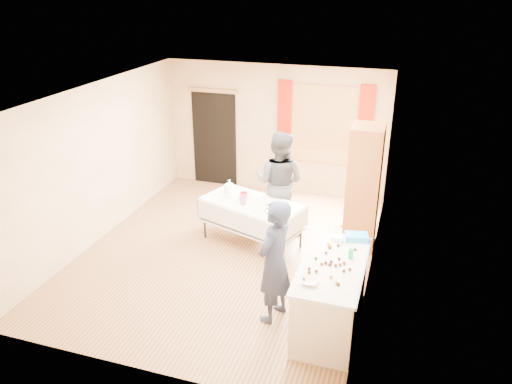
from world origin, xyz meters
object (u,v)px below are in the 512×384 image
(cabinet, at_px, (363,188))
(counter, at_px, (331,295))
(woman, at_px, (279,183))
(girl, at_px, (274,262))
(chair, at_px, (272,207))
(party_table, at_px, (252,219))

(cabinet, xyz_separation_m, counter, (-0.10, -2.23, -0.57))
(cabinet, xyz_separation_m, woman, (-1.42, 0.10, -0.12))
(girl, bearing_deg, chair, -147.03)
(counter, relative_size, girl, 0.97)
(cabinet, distance_m, woman, 1.42)
(woman, bearing_deg, counter, 124.57)
(party_table, bearing_deg, counter, -28.39)
(cabinet, relative_size, woman, 1.13)
(chair, bearing_deg, woman, -35.67)
(girl, xyz_separation_m, woman, (-0.59, 2.39, 0.07))
(cabinet, bearing_deg, woman, 175.95)
(counter, distance_m, party_table, 2.39)
(counter, height_order, chair, chair)
(chair, relative_size, girl, 0.57)
(party_table, relative_size, girl, 1.10)
(party_table, xyz_separation_m, chair, (0.11, 0.87, -0.16))
(cabinet, relative_size, chair, 2.14)
(counter, relative_size, chair, 1.70)
(cabinet, xyz_separation_m, party_table, (-1.72, -0.47, -0.58))
(cabinet, relative_size, girl, 1.22)
(party_table, height_order, girl, girl)
(cabinet, xyz_separation_m, chair, (-1.61, 0.40, -0.74))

